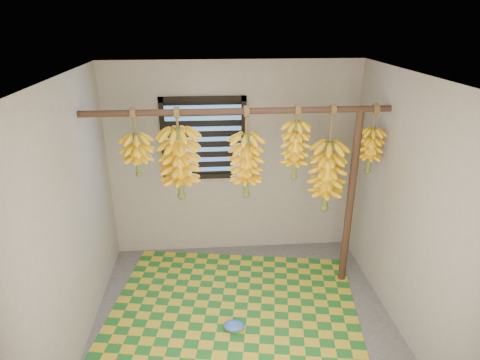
{
  "coord_description": "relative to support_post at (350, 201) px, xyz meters",
  "views": [
    {
      "loc": [
        -0.3,
        -3.07,
        2.86
      ],
      "look_at": [
        0.0,
        0.55,
        1.35
      ],
      "focal_mm": 30.0,
      "sensor_mm": 36.0,
      "label": 1
    }
  ],
  "objects": [
    {
      "name": "floor",
      "position": [
        -1.2,
        -0.7,
        -1.0
      ],
      "size": [
        3.0,
        3.0,
        0.01
      ],
      "primitive_type": "cube",
      "color": "#464646",
      "rests_on": "ground"
    },
    {
      "name": "ceiling",
      "position": [
        -1.2,
        -0.7,
        1.4
      ],
      "size": [
        3.0,
        3.0,
        0.01
      ],
      "primitive_type": "cube",
      "color": "silver",
      "rests_on": "wall_back"
    },
    {
      "name": "wall_back",
      "position": [
        -1.2,
        0.8,
        0.2
      ],
      "size": [
        3.0,
        0.01,
        2.4
      ],
      "primitive_type": "cube",
      "color": "gray",
      "rests_on": "floor"
    },
    {
      "name": "wall_left",
      "position": [
        -2.71,
        -0.7,
        0.2
      ],
      "size": [
        0.01,
        3.0,
        2.4
      ],
      "primitive_type": "cube",
      "color": "gray",
      "rests_on": "floor"
    },
    {
      "name": "wall_right",
      "position": [
        0.3,
        -0.7,
        0.2
      ],
      "size": [
        0.01,
        3.0,
        2.4
      ],
      "primitive_type": "cube",
      "color": "gray",
      "rests_on": "floor"
    },
    {
      "name": "window",
      "position": [
        -1.55,
        0.78,
        0.5
      ],
      "size": [
        1.0,
        0.04,
        1.0
      ],
      "color": "black",
      "rests_on": "wall_back"
    },
    {
      "name": "hanging_pole",
      "position": [
        -1.2,
        0.0,
        1.0
      ],
      "size": [
        3.0,
        0.06,
        0.06
      ],
      "primitive_type": "cylinder",
      "rotation": [
        0.0,
        1.57,
        0.0
      ],
      "color": "#412A1D",
      "rests_on": "wall_left"
    },
    {
      "name": "support_post",
      "position": [
        0.0,
        0.0,
        0.0
      ],
      "size": [
        0.08,
        0.08,
        2.0
      ],
      "primitive_type": "cylinder",
      "color": "#412A1D",
      "rests_on": "floor"
    },
    {
      "name": "woven_mat",
      "position": [
        -1.29,
        -0.44,
        -0.99
      ],
      "size": [
        2.84,
        2.42,
        0.01
      ],
      "primitive_type": "cube",
      "rotation": [
        0.0,
        0.0,
        -0.16
      ],
      "color": "#1C5F22",
      "rests_on": "floor"
    },
    {
      "name": "plastic_bag",
      "position": [
        -1.31,
        -0.72,
        -0.95
      ],
      "size": [
        0.22,
        0.17,
        0.09
      ],
      "primitive_type": "ellipsoid",
      "rotation": [
        0.0,
        0.0,
        -0.09
      ],
      "color": "#315AB7",
      "rests_on": "woven_mat"
    },
    {
      "name": "banana_bunch_a",
      "position": [
        -2.19,
        0.0,
        0.59
      ],
      "size": [
        0.3,
        0.3,
        0.68
      ],
      "color": "brown",
      "rests_on": "hanging_pole"
    },
    {
      "name": "banana_bunch_b",
      "position": [
        -1.79,
        -0.0,
        0.48
      ],
      "size": [
        0.4,
        0.4,
        0.94
      ],
      "color": "brown",
      "rests_on": "hanging_pole"
    },
    {
      "name": "banana_bunch_c",
      "position": [
        -1.13,
        0.0,
        0.44
      ],
      "size": [
        0.33,
        0.33,
        0.94
      ],
      "color": "brown",
      "rests_on": "hanging_pole"
    },
    {
      "name": "banana_bunch_d",
      "position": [
        -0.63,
        0.0,
        0.59
      ],
      "size": [
        0.28,
        0.28,
        0.76
      ],
      "color": "brown",
      "rests_on": "hanging_pole"
    },
    {
      "name": "banana_bunch_e",
      "position": [
        -0.28,
        0.0,
        0.3
      ],
      "size": [
        0.35,
        0.35,
        1.14
      ],
      "color": "brown",
      "rests_on": "hanging_pole"
    },
    {
      "name": "banana_bunch_f",
      "position": [
        0.15,
        0.0,
        0.58
      ],
      "size": [
        0.25,
        0.25,
        0.72
      ],
      "color": "brown",
      "rests_on": "hanging_pole"
    }
  ]
}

